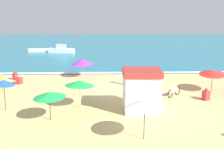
# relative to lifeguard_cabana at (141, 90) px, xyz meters

# --- Properties ---
(ground_plane) EXTENTS (60.00, 60.00, 0.00)m
(ground_plane) POSITION_rel_lifeguard_cabana_xyz_m (-1.21, 4.80, -1.51)
(ground_plane) COLOR #D8B775
(ocean_water) EXTENTS (60.00, 44.00, 0.10)m
(ocean_water) POSITION_rel_lifeguard_cabana_xyz_m (-1.21, 32.80, -1.46)
(ocean_water) COLOR teal
(ocean_water) RESTS_ON ground_plane
(wave_breaker_foam) EXTENTS (57.00, 0.70, 0.01)m
(wave_breaker_foam) POSITION_rel_lifeguard_cabana_xyz_m (-1.21, 11.10, -1.41)
(wave_breaker_foam) COLOR white
(wave_breaker_foam) RESTS_ON ocean_water
(lifeguard_cabana) EXTENTS (2.60, 2.15, 2.97)m
(lifeguard_cabana) POSITION_rel_lifeguard_cabana_xyz_m (0.00, 0.00, 0.00)
(lifeguard_cabana) COLOR white
(lifeguard_cabana) RESTS_ON ground_plane
(beach_umbrella_0) EXTENTS (2.56, 2.55, 1.91)m
(beach_umbrella_0) POSITION_rel_lifeguard_cabana_xyz_m (-6.05, -1.49, 0.18)
(beach_umbrella_0) COLOR #4C3823
(beach_umbrella_0) RESTS_ON ground_plane
(beach_umbrella_2) EXTENTS (2.95, 2.95, 1.93)m
(beach_umbrella_2) POSITION_rel_lifeguard_cabana_xyz_m (-4.82, 9.59, 0.12)
(beach_umbrella_2) COLOR silver
(beach_umbrella_2) RESTS_ON ground_plane
(beach_umbrella_3) EXTENTS (2.80, 2.80, 2.25)m
(beach_umbrella_3) POSITION_rel_lifeguard_cabana_xyz_m (-0.39, -4.37, 0.54)
(beach_umbrella_3) COLOR #4C3823
(beach_umbrella_3) RESTS_ON ground_plane
(beach_umbrella_4) EXTENTS (3.17, 3.18, 1.99)m
(beach_umbrella_4) POSITION_rel_lifeguard_cabana_xyz_m (6.68, 4.38, 0.18)
(beach_umbrella_4) COLOR #4C3823
(beach_umbrella_4) RESTS_ON ground_plane
(beach_umbrella_5) EXTENTS (2.03, 2.02, 2.27)m
(beach_umbrella_5) POSITION_rel_lifeguard_cabana_xyz_m (-9.55, 0.30, 0.52)
(beach_umbrella_5) COLOR #4C3823
(beach_umbrella_5) RESTS_ON ground_plane
(beach_umbrella_6) EXTENTS (2.99, 2.99, 2.10)m
(beach_umbrella_6) POSITION_rel_lifeguard_cabana_xyz_m (-4.32, 0.74, 0.32)
(beach_umbrella_6) COLOR silver
(beach_umbrella_6) RESTS_ON ground_plane
(parked_bicycle) EXTENTS (1.35, 1.31, 0.76)m
(parked_bicycle) POSITION_rel_lifeguard_cabana_xyz_m (3.11, 3.12, -1.13)
(parked_bicycle) COLOR black
(parked_bicycle) RESTS_ON ground_plane
(beachgoer_2) EXTENTS (0.47, 0.47, 1.60)m
(beachgoer_2) POSITION_rel_lifeguard_cabana_xyz_m (-11.65, 5.15, -0.75)
(beachgoer_2) COLOR orange
(beachgoer_2) RESTS_ON ground_plane
(beachgoer_3) EXTENTS (0.60, 0.60, 0.96)m
(beachgoer_3) POSITION_rel_lifeguard_cabana_xyz_m (5.39, 2.14, -1.11)
(beachgoer_3) COLOR red
(beachgoer_3) RESTS_ON ground_plane
(beachgoer_5) EXTENTS (0.43, 0.43, 1.85)m
(beachgoer_5) POSITION_rel_lifeguard_cabana_xyz_m (-0.14, 6.28, -0.64)
(beachgoer_5) COLOR orange
(beachgoer_5) RESTS_ON ground_plane
(beachgoer_6) EXTENTS (0.61, 0.61, 0.84)m
(beachgoer_6) POSITION_rel_lifeguard_cabana_xyz_m (-10.65, 7.22, -1.17)
(beachgoer_6) COLOR red
(beachgoer_6) RESTS_ON ground_plane
(beachgoer_7) EXTENTS (0.54, 0.54, 0.88)m
(beachgoer_7) POSITION_rel_lifeguard_cabana_xyz_m (-11.50, 8.78, -1.14)
(beachgoer_7) COLOR red
(beachgoer_7) RESTS_ON ground_plane
(small_boat_0) EXTENTS (4.13, 0.98, 0.45)m
(small_boat_0) POSITION_rel_lifeguard_cabana_xyz_m (-12.73, 26.21, -1.19)
(small_boat_0) COLOR white
(small_boat_0) RESTS_ON ocean_water
(small_boat_1) EXTENTS (4.22, 1.85, 1.33)m
(small_boat_1) POSITION_rel_lifeguard_cabana_xyz_m (-9.35, 24.90, -0.97)
(small_boat_1) COLOR white
(small_boat_1) RESTS_ON ocean_water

